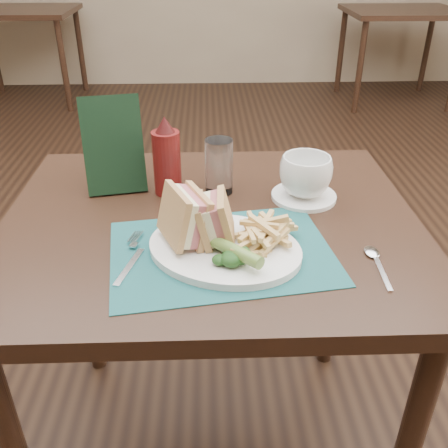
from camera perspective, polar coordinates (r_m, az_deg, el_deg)
name	(u,v)px	position (r m, az deg, el deg)	size (l,w,h in m)	color
floor	(212,324)	(1.93, -1.43, -11.37)	(7.00, 7.00, 0.00)	black
wall_back	(207,83)	(5.10, -2.00, 15.80)	(6.00, 6.00, 0.00)	tan
table_main	(213,345)	(1.31, -1.32, -13.71)	(0.90, 0.75, 0.75)	black
table_bg_left	(26,56)	(4.76, -21.68, 17.38)	(0.90, 0.75, 0.75)	black
table_bg_right	(396,57)	(4.67, 19.04, 17.62)	(0.90, 0.75, 0.75)	black
placemat	(222,252)	(0.97, -0.27, -3.24)	(0.42, 0.30, 0.00)	#184E4F
plate	(225,249)	(0.96, 0.06, -2.84)	(0.30, 0.24, 0.01)	white
sandwich_half_a	(174,218)	(0.94, -5.76, 0.67)	(0.06, 0.11, 0.10)	tan
sandwich_half_b	(204,218)	(0.95, -2.30, 0.65)	(0.06, 0.10, 0.09)	tan
kale_garnish	(227,256)	(0.90, 0.39, -3.72)	(0.11, 0.08, 0.03)	#163613
pickle_spear	(235,251)	(0.90, 1.29, -3.12)	(0.02, 0.02, 0.12)	#54772D
fries_pile	(263,230)	(0.96, 4.50, -0.73)	(0.18, 0.20, 0.05)	tan
fork	(131,256)	(0.96, -10.56, -3.59)	(0.03, 0.17, 0.01)	silver
spoon	(379,265)	(0.97, 17.29, -4.48)	(0.03, 0.15, 0.01)	silver
saucer	(304,196)	(1.18, 9.09, 3.16)	(0.15, 0.15, 0.01)	white
coffee_cup	(305,176)	(1.15, 9.30, 5.45)	(0.12, 0.12, 0.09)	white
drinking_glass	(219,166)	(1.17, -0.59, 6.59)	(0.06, 0.06, 0.13)	silver
ketchup_bottle	(167,156)	(1.16, -6.59, 7.75)	(0.06, 0.06, 0.19)	#520F0E
check_presenter	(113,145)	(1.20, -12.54, 8.77)	(0.14, 0.01, 0.23)	black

